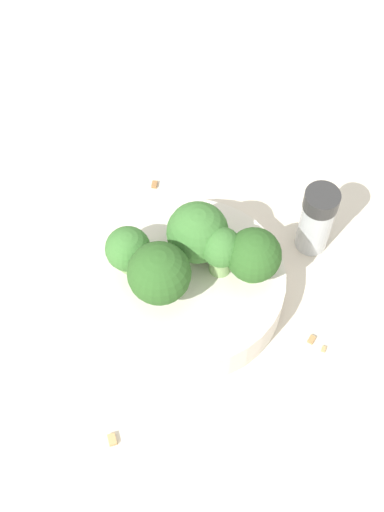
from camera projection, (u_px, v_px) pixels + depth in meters
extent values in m
plane|color=beige|center=(192.00, 297.00, 0.66)|extent=(3.00, 3.00, 0.00)
cylinder|color=silver|center=(192.00, 287.00, 0.65)|extent=(0.17, 0.17, 0.04)
cylinder|color=#7A9E5B|center=(193.00, 245.00, 0.63)|extent=(0.02, 0.02, 0.02)
sphere|color=#3D7533|center=(193.00, 232.00, 0.61)|extent=(0.05, 0.05, 0.05)
cylinder|color=#8EB770|center=(160.00, 288.00, 0.60)|extent=(0.02, 0.02, 0.03)
sphere|color=#2D5B23|center=(159.00, 273.00, 0.58)|extent=(0.05, 0.05, 0.05)
cylinder|color=#84AD66|center=(220.00, 260.00, 0.62)|extent=(0.03, 0.03, 0.03)
sphere|color=#3D7533|center=(221.00, 247.00, 0.60)|extent=(0.04, 0.04, 0.04)
cylinder|color=#84AD66|center=(252.00, 268.00, 0.62)|extent=(0.03, 0.03, 0.02)
sphere|color=#2D5B23|center=(254.00, 255.00, 0.60)|extent=(0.05, 0.05, 0.05)
cylinder|color=#7A9E5B|center=(130.00, 258.00, 0.63)|extent=(0.03, 0.03, 0.02)
sphere|color=#3D7533|center=(128.00, 247.00, 0.61)|extent=(0.04, 0.04, 0.04)
cylinder|color=#B2B7BC|center=(315.00, 225.00, 0.67)|extent=(0.03, 0.03, 0.06)
cylinder|color=#2D2D2D|center=(322.00, 201.00, 0.63)|extent=(0.03, 0.03, 0.02)
cube|color=#AD7F4C|center=(312.00, 339.00, 0.64)|extent=(0.01, 0.01, 0.01)
cube|color=tan|center=(324.00, 348.00, 0.63)|extent=(0.01, 0.00, 0.01)
cube|color=tan|center=(112.00, 439.00, 0.59)|extent=(0.01, 0.01, 0.01)
cube|color=olive|center=(154.00, 183.00, 0.73)|extent=(0.01, 0.01, 0.01)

